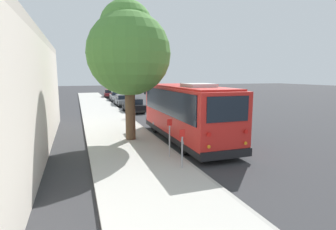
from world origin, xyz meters
TOP-DOWN VIEW (x-y plane):
  - ground_plane at (0.00, 0.00)m, footprint 160.00×160.00m
  - sidewalk_slab at (0.00, 3.47)m, footprint 80.00×3.73m
  - curb_strip at (0.00, 1.53)m, footprint 80.00×0.14m
  - shuttle_bus at (-1.40, -0.01)m, footprint 8.85×2.62m
  - parked_sedan_black at (11.10, 0.33)m, footprint 4.22×1.74m
  - parked_sedan_gray at (16.99, 0.42)m, footprint 4.56×1.70m
  - parked_sedan_silver at (23.23, 0.21)m, footprint 4.74×1.90m
  - parked_sedan_maroon at (29.22, 0.51)m, footprint 4.26×1.96m
  - street_tree at (-0.52, 2.98)m, footprint 4.44×4.44m
  - sign_post_near at (-5.79, 2.03)m, footprint 0.06×0.22m
  - sign_post_far at (-4.37, 2.03)m, footprint 0.06×0.22m
  - fire_hydrant at (6.21, 1.89)m, footprint 0.22×0.22m

SIDE VIEW (x-z plane):
  - ground_plane at x=0.00m, z-range 0.00..0.00m
  - sidewalk_slab at x=0.00m, z-range 0.00..0.15m
  - curb_strip at x=0.00m, z-range 0.00..0.15m
  - fire_hydrant at x=6.21m, z-range 0.15..0.96m
  - parked_sedan_maroon at x=29.22m, z-range -0.05..1.25m
  - parked_sedan_black at x=11.10m, z-range -0.05..1.29m
  - parked_sedan_gray at x=16.99m, z-range -0.05..1.29m
  - parked_sedan_silver at x=23.23m, z-range -0.04..1.29m
  - sign_post_near at x=-5.79m, z-range 0.17..1.67m
  - sign_post_far at x=-4.37m, z-range 0.17..1.84m
  - shuttle_bus at x=-1.40m, z-range 0.11..3.37m
  - street_tree at x=-0.52m, z-range 1.32..8.86m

